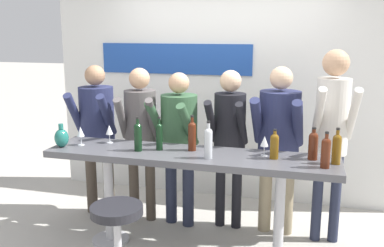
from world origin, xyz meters
name	(u,v)px	position (x,y,z in m)	size (l,w,h in m)	color
back_wall	(222,96)	(-0.01, 1.49, 1.24)	(4.18, 0.12, 2.47)	silver
tasting_table	(190,168)	(0.00, 0.00, 0.81)	(2.58, 0.56, 0.95)	#4C4C51
bar_stool	(118,234)	(-0.38, -0.72, 0.47)	(0.42, 0.42, 0.71)	#B2B2B7
person_far_left	(97,124)	(-1.20, 0.58, 1.02)	(0.47, 0.56, 1.66)	#473D33
person_left	(140,128)	(-0.68, 0.53, 1.02)	(0.44, 0.55, 1.64)	#473D33
person_center_left	(179,133)	(-0.26, 0.54, 0.99)	(0.51, 0.59, 1.61)	#23283D
person_center	(229,132)	(0.25, 0.61, 1.02)	(0.39, 0.51, 1.63)	black
person_center_right	(279,133)	(0.73, 0.61, 1.03)	(0.50, 0.58, 1.68)	gray
person_right	(332,123)	(1.21, 0.55, 1.18)	(0.40, 0.56, 1.85)	#23283D
wine_bottle_0	(138,136)	(-0.47, -0.05, 1.09)	(0.07, 0.07, 0.31)	black
wine_bottle_1	(159,135)	(-0.29, 0.03, 1.09)	(0.06, 0.06, 0.31)	black
wine_bottle_2	(326,151)	(1.14, -0.12, 1.09)	(0.07, 0.07, 0.29)	#4C1E0F
wine_bottle_3	(208,142)	(0.20, -0.11, 1.10)	(0.07, 0.07, 0.32)	#B7BCC1
wine_bottle_4	(337,148)	(1.23, 0.01, 1.09)	(0.07, 0.07, 0.30)	brown
wine_bottle_5	(313,144)	(1.05, 0.09, 1.08)	(0.08, 0.08, 0.28)	#4C1E0F
wine_bottle_6	(192,135)	(0.00, 0.09, 1.10)	(0.07, 0.07, 0.32)	#4C1E0F
wine_bottle_7	(274,145)	(0.73, 0.03, 1.07)	(0.07, 0.07, 0.26)	brown
wine_glass_0	(109,130)	(-0.83, 0.13, 1.08)	(0.07, 0.07, 0.18)	silver
wine_glass_1	(81,132)	(-1.06, -0.01, 1.08)	(0.07, 0.07, 0.18)	silver
wine_glass_2	(264,142)	(0.65, 0.09, 1.08)	(0.07, 0.07, 0.18)	silver
decorative_vase	(62,138)	(-1.20, -0.11, 1.04)	(0.13, 0.13, 0.22)	#1E665B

